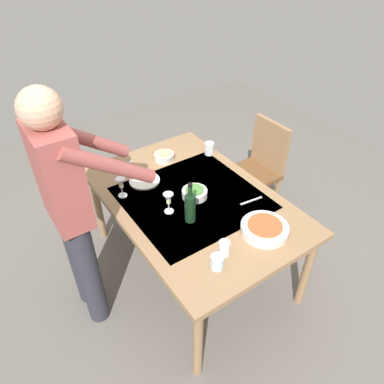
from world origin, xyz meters
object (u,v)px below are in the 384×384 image
at_px(water_cup_near_right, 217,262).
at_px(side_bowl_salad, 194,192).
at_px(chair_near, 260,164).
at_px(wine_bottle, 190,207).
at_px(wine_glass_right, 121,184).
at_px(person_server, 71,205).
at_px(water_cup_near_left, 209,148).
at_px(dinner_plate_near, 145,181).
at_px(side_bowl_bread, 164,156).
at_px(wine_glass_left, 168,200).
at_px(serving_bowl_pasta, 264,228).
at_px(water_cup_far_left, 224,248).
at_px(dining_table, 192,204).

relative_size(water_cup_near_right, side_bowl_salad, 0.48).
bearing_deg(chair_near, wine_bottle, 112.52).
relative_size(chair_near, wine_glass_right, 6.03).
xyz_separation_m(person_server, water_cup_near_left, (0.30, -1.25, -0.19)).
height_order(wine_bottle, water_cup_near_left, wine_bottle).
bearing_deg(dinner_plate_near, chair_near, -95.78).
bearing_deg(dinner_plate_near, water_cup_near_left, -86.60).
height_order(side_bowl_salad, side_bowl_bread, same).
xyz_separation_m(wine_glass_left, serving_bowl_pasta, (-0.51, -0.39, -0.07)).
xyz_separation_m(person_server, wine_glass_left, (-0.14, -0.58, -0.13)).
bearing_deg(wine_glass_right, water_cup_near_left, -82.93).
distance_m(water_cup_near_right, side_bowl_bread, 1.19).
xyz_separation_m(chair_near, side_bowl_salad, (-0.25, 0.89, 0.23)).
height_order(water_cup_near_right, dinner_plate_near, water_cup_near_right).
height_order(chair_near, person_server, person_server).
bearing_deg(water_cup_far_left, dining_table, -14.97).
bearing_deg(wine_bottle, wine_glass_left, 25.41).
bearing_deg(wine_glass_right, side_bowl_bread, -63.72).
relative_size(dining_table, wine_bottle, 5.46).
bearing_deg(water_cup_near_right, chair_near, -53.59).
xyz_separation_m(serving_bowl_pasta, dinner_plate_near, (0.91, 0.36, -0.03)).
distance_m(water_cup_near_right, side_bowl_salad, 0.66).
bearing_deg(water_cup_near_right, water_cup_near_left, -34.52).
bearing_deg(wine_bottle, water_cup_far_left, 179.35).
relative_size(person_server, water_cup_near_left, 16.11).
distance_m(chair_near, water_cup_near_left, 0.55).
height_order(water_cup_near_left, dinner_plate_near, water_cup_near_left).
distance_m(chair_near, wine_bottle, 1.19).
relative_size(wine_bottle, serving_bowl_pasta, 0.99).
height_order(wine_glass_left, dinner_plate_near, wine_glass_left).
relative_size(chair_near, person_server, 0.54).
relative_size(wine_glass_left, side_bowl_bread, 0.94).
relative_size(wine_bottle, wine_glass_right, 1.96).
distance_m(water_cup_far_left, side_bowl_salad, 0.58).
xyz_separation_m(chair_near, side_bowl_bread, (0.29, 0.82, 0.23)).
height_order(serving_bowl_pasta, dinner_plate_near, serving_bowl_pasta).
distance_m(person_server, wine_bottle, 0.73).
relative_size(wine_glass_left, dinner_plate_near, 0.66).
relative_size(wine_glass_right, serving_bowl_pasta, 0.50).
bearing_deg(water_cup_far_left, wine_bottle, -0.65).
bearing_deg(dinner_plate_near, side_bowl_salad, -150.16).
bearing_deg(person_server, wine_bottle, -113.59).
relative_size(water_cup_far_left, side_bowl_salad, 0.54).
bearing_deg(chair_near, dining_table, 105.40).
bearing_deg(side_bowl_salad, chair_near, -74.47).
height_order(person_server, dinner_plate_near, person_server).
distance_m(wine_glass_left, water_cup_near_left, 0.80).
relative_size(wine_glass_right, water_cup_near_left, 1.44).
xyz_separation_m(wine_glass_right, side_bowl_bread, (0.24, -0.49, -0.07)).
distance_m(side_bowl_salad, dinner_plate_near, 0.42).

